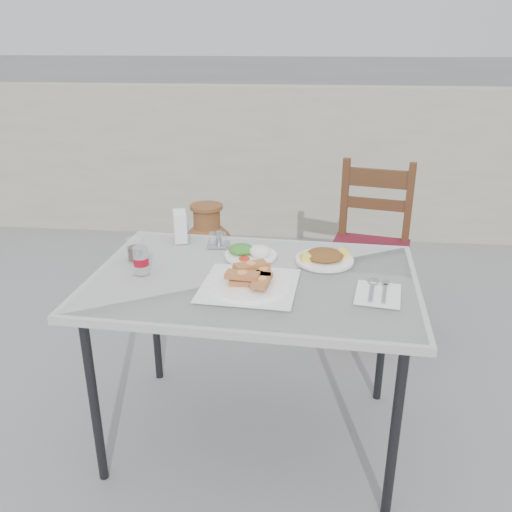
# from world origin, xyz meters

# --- Properties ---
(ground) EXTENTS (80.00, 80.00, 0.00)m
(ground) POSITION_xyz_m (0.00, 0.00, 0.00)
(ground) COLOR slate
(ground) RESTS_ON ground
(cafe_table) EXTENTS (1.26, 0.89, 0.74)m
(cafe_table) POSITION_xyz_m (-0.05, -0.04, 0.69)
(cafe_table) COLOR black
(cafe_table) RESTS_ON ground
(pide_plate) EXTENTS (0.36, 0.36, 0.07)m
(pide_plate) POSITION_xyz_m (-0.05, -0.13, 0.77)
(pide_plate) COLOR white
(pide_plate) RESTS_ON cafe_table
(salad_rice_plate) EXTENTS (0.21, 0.21, 0.05)m
(salad_rice_plate) POSITION_xyz_m (-0.08, 0.14, 0.76)
(salad_rice_plate) COLOR white
(salad_rice_plate) RESTS_ON cafe_table
(salad_chopped_plate) EXTENTS (0.23, 0.23, 0.05)m
(salad_chopped_plate) POSITION_xyz_m (0.22, 0.13, 0.76)
(salad_chopped_plate) COLOR white
(salad_chopped_plate) RESTS_ON cafe_table
(soda_can) EXTENTS (0.06, 0.06, 0.10)m
(soda_can) POSITION_xyz_m (-0.47, -0.06, 0.79)
(soda_can) COLOR silver
(soda_can) RESTS_ON cafe_table
(cola_glass) EXTENTS (0.06, 0.06, 0.09)m
(cola_glass) POSITION_xyz_m (-0.54, 0.07, 0.78)
(cola_glass) COLOR white
(cola_glass) RESTS_ON cafe_table
(napkin_holder) EXTENTS (0.09, 0.12, 0.13)m
(napkin_holder) POSITION_xyz_m (-0.41, 0.30, 0.80)
(napkin_holder) COLOR white
(napkin_holder) RESTS_ON cafe_table
(condiment_caddy) EXTENTS (0.10, 0.08, 0.07)m
(condiment_caddy) POSITION_xyz_m (-0.23, 0.25, 0.76)
(condiment_caddy) COLOR #B6B6BD
(condiment_caddy) RESTS_ON cafe_table
(cutlery_napkin) EXTENTS (0.18, 0.22, 0.01)m
(cutlery_napkin) POSITION_xyz_m (0.40, -0.14, 0.74)
(cutlery_napkin) COLOR white
(cutlery_napkin) RESTS_ON cafe_table
(chair) EXTENTS (0.49, 0.49, 0.94)m
(chair) POSITION_xyz_m (0.49, 0.97, 0.49)
(chair) COLOR #3C2410
(chair) RESTS_ON ground
(terracotta_urn) EXTENTS (0.37, 0.37, 0.65)m
(terracotta_urn) POSITION_xyz_m (-0.45, 1.11, 0.30)
(terracotta_urn) COLOR brown
(terracotta_urn) RESTS_ON ground
(back_wall) EXTENTS (6.00, 0.25, 1.20)m
(back_wall) POSITION_xyz_m (0.00, 2.50, 0.60)
(back_wall) COLOR #A29D87
(back_wall) RESTS_ON ground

